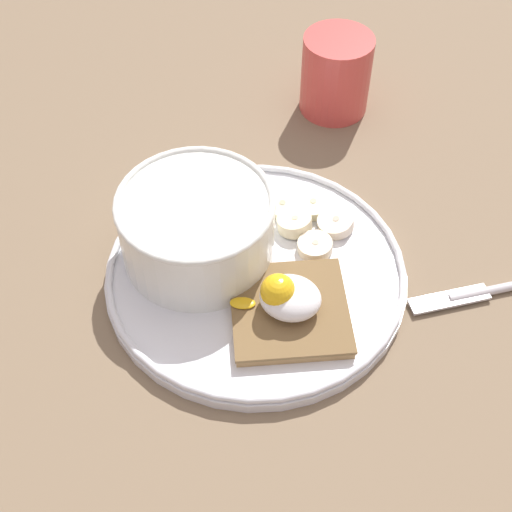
{
  "coord_description": "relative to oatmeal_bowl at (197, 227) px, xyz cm",
  "views": [
    {
      "loc": [
        -9.31,
        37.12,
        51.1
      ],
      "look_at": [
        0.0,
        0.0,
        5.0
      ],
      "focal_mm": 50.0,
      "sensor_mm": 36.0,
      "label": 1
    }
  ],
  "objects": [
    {
      "name": "ground_plane",
      "position": [
        -5.36,
        0.8,
        -5.36
      ],
      "size": [
        120.0,
        120.0,
        2.0
      ],
      "primitive_type": "cube",
      "color": "#7A654C",
      "rests_on": "ground"
    },
    {
      "name": "plate",
      "position": [
        -5.36,
        0.8,
        -3.57
      ],
      "size": [
        26.02,
        26.02,
        1.6
      ],
      "color": "white",
      "rests_on": "ground_plane"
    },
    {
      "name": "oatmeal_bowl",
      "position": [
        0.0,
        0.0,
        0.0
      ],
      "size": [
        13.34,
        13.34,
        6.66
      ],
      "color": "white",
      "rests_on": "plate"
    },
    {
      "name": "toast_slice",
      "position": [
        -9.13,
        4.58,
        -2.76
      ],
      "size": [
        12.07,
        12.07,
        1.06
      ],
      "color": "brown",
      "rests_on": "plate"
    },
    {
      "name": "poached_egg",
      "position": [
        -8.81,
        4.64,
        -0.84
      ],
      "size": [
        7.15,
        4.39,
        3.54
      ],
      "color": "white",
      "rests_on": "toast_slice"
    },
    {
      "name": "banana_slice_front",
      "position": [
        -9.82,
        -2.75,
        -2.84
      ],
      "size": [
        3.17,
        3.12,
        1.13
      ],
      "color": "#F7E6C3",
      "rests_on": "plate"
    },
    {
      "name": "banana_slice_left",
      "position": [
        -5.96,
        -6.81,
        -2.83
      ],
      "size": [
        3.57,
        3.63,
        1.23
      ],
      "color": "beige",
      "rests_on": "plate"
    },
    {
      "name": "banana_slice_back",
      "position": [
        -11.1,
        -5.81,
        -2.7
      ],
      "size": [
        4.63,
        4.59,
        1.59
      ],
      "color": "#FBE6C7",
      "rests_on": "plate"
    },
    {
      "name": "banana_slice_right",
      "position": [
        -7.52,
        -4.87,
        -2.63
      ],
      "size": [
        4.25,
        4.17,
        1.69
      ],
      "color": "#F6E8BC",
      "rests_on": "plate"
    },
    {
      "name": "banana_slice_inner",
      "position": [
        -8.67,
        -7.61,
        -2.81
      ],
      "size": [
        4.24,
        4.28,
        1.21
      ],
      "color": "#F7F0C1",
      "rests_on": "plate"
    },
    {
      "name": "coffee_mug",
      "position": [
        -7.69,
        -24.13,
        -0.04
      ],
      "size": [
        7.24,
        7.24,
        8.43
      ],
      "color": "#D0443F",
      "rests_on": "ground_plane"
    },
    {
      "name": "knife",
      "position": [
        -24.8,
        -2.22,
        -3.96
      ],
      "size": [
        12.54,
        7.43,
        0.8
      ],
      "color": "silver",
      "rests_on": "ground_plane"
    }
  ]
}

